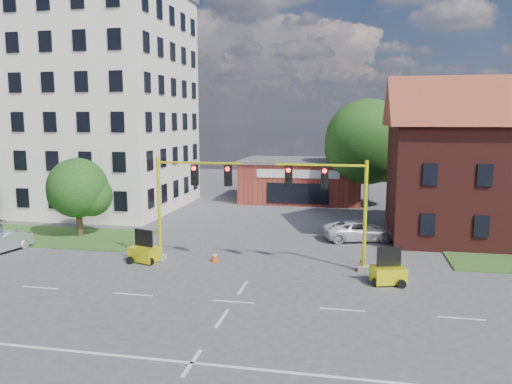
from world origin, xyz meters
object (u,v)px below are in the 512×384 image
Objects in this scene: signal_mast_west at (185,196)px; trailer_east at (388,273)px; signal_mast_east at (335,201)px; pickup_white at (360,231)px; trailer_west at (144,252)px.

signal_mast_west reaches higher than trailer_east.
signal_mast_east is 4.81m from trailer_east.
signal_mast_west is 1.23× the size of pickup_white.
signal_mast_east is 8.11m from pickup_white.
trailer_east is at bearing 12.44° from trailer_west.
signal_mast_west is 12.94m from pickup_white.
trailer_east is (13.96, -1.29, -0.01)m from trailer_west.
trailer_east is at bearing -34.58° from signal_mast_east.
signal_mast_east is at bearing 0.00° from signal_mast_west.
signal_mast_east reaches higher than trailer_west.
trailer_west reaches higher than pickup_white.
pickup_white is at bearing 80.09° from trailer_east.
pickup_white is at bearing 50.08° from trailer_west.
trailer_west is (-2.39, -0.68, -3.33)m from signal_mast_west.
signal_mast_east is at bearing 127.06° from trailer_east.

